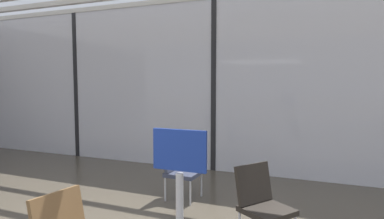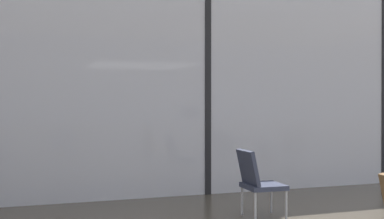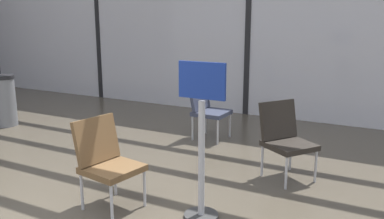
# 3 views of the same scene
# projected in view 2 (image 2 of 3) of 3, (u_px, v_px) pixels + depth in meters

# --- Properties ---
(glass_curtain_wall) EXTENTS (14.00, 0.08, 3.44)m
(glass_curtain_wall) POSITION_uv_depth(u_px,v_px,m) (207.00, 88.00, 7.71)
(glass_curtain_wall) COLOR silver
(glass_curtain_wall) RESTS_ON ground
(window_mullion_1) EXTENTS (0.10, 0.12, 3.44)m
(window_mullion_1) POSITION_uv_depth(u_px,v_px,m) (207.00, 88.00, 7.71)
(window_mullion_1) COLOR black
(window_mullion_1) RESTS_ON ground
(window_mullion_2) EXTENTS (0.10, 0.12, 3.44)m
(window_mullion_2) POSITION_uv_depth(u_px,v_px,m) (382.00, 90.00, 8.85)
(window_mullion_2) COLOR black
(window_mullion_2) RESTS_ON ground
(parked_airplane) EXTENTS (14.23, 4.50, 4.50)m
(parked_airplane) POSITION_uv_depth(u_px,v_px,m) (157.00, 78.00, 13.82)
(parked_airplane) COLOR silver
(parked_airplane) RESTS_ON ground
(lounge_chair_4) EXTENTS (0.54, 0.50, 0.87)m
(lounge_chair_4) POSITION_uv_depth(u_px,v_px,m) (257.00, 179.00, 6.04)
(lounge_chair_4) COLOR #33384C
(lounge_chair_4) RESTS_ON ground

